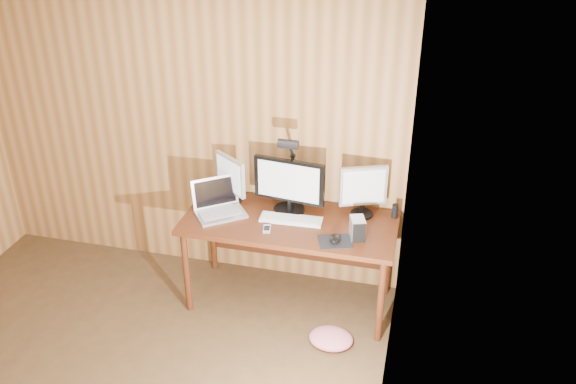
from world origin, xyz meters
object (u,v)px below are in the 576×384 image
at_px(monitor_center, 289,185).
at_px(keyboard, 291,219).
at_px(monitor_right, 363,190).
at_px(hard_drive, 357,228).
at_px(monitor_left, 231,178).
at_px(phone, 267,229).
at_px(mouse, 335,239).
at_px(speaker, 395,211).
at_px(laptop, 218,205).
at_px(desk, 292,229).
at_px(desk_lamp, 290,162).

xyz_separation_m(monitor_center, keyboard, (0.05, -0.14, -0.21)).
distance_m(monitor_right, hard_drive, 0.35).
bearing_deg(hard_drive, keyboard, 149.00).
distance_m(monitor_left, keyboard, 0.59).
xyz_separation_m(monitor_right, phone, (-0.64, -0.37, -0.21)).
xyz_separation_m(mouse, speaker, (0.38, 0.44, 0.03)).
distance_m(monitor_center, keyboard, 0.26).
height_order(laptop, keyboard, laptop).
bearing_deg(laptop, monitor_right, -25.84).
height_order(monitor_center, laptop, monitor_center).
relative_size(desk, phone, 14.02).
bearing_deg(monitor_right, monitor_left, 159.72).
distance_m(monitor_left, phone, 0.55).
distance_m(desk, monitor_left, 0.62).
relative_size(keyboard, hard_drive, 2.88).
bearing_deg(speaker, monitor_right, -173.52).
xyz_separation_m(desk, laptop, (-0.56, -0.07, 0.19)).
height_order(desk, keyboard, keyboard).
height_order(laptop, hard_drive, laptop).
bearing_deg(keyboard, desk_lamp, 103.63).
relative_size(monitor_left, desk_lamp, 0.59).
xyz_separation_m(monitor_right, laptop, (-1.07, -0.21, -0.15)).
bearing_deg(monitor_left, monitor_center, 31.88).
bearing_deg(monitor_right, laptop, 169.16).
bearing_deg(speaker, monitor_center, -173.15).
relative_size(laptop, mouse, 3.84).
height_order(keyboard, mouse, mouse).
distance_m(monitor_center, laptop, 0.56).
xyz_separation_m(monitor_center, phone, (-0.09, -0.30, -0.22)).
relative_size(phone, desk_lamp, 0.18).
bearing_deg(laptop, mouse, -49.14).
bearing_deg(desk_lamp, monitor_left, 169.58).
relative_size(hard_drive, phone, 1.43).
bearing_deg(monitor_center, hard_drive, -17.52).
bearing_deg(hard_drive, desk, 142.31).
distance_m(speaker, desk_lamp, 0.87).
xyz_separation_m(mouse, hard_drive, (0.14, 0.09, 0.05)).
distance_m(monitor_left, speaker, 1.28).
xyz_separation_m(desk, keyboard, (0.01, -0.07, 0.13)).
bearing_deg(mouse, monitor_center, 126.77).
bearing_deg(monitor_center, phone, -100.08).
bearing_deg(phone, monitor_center, 62.36).
bearing_deg(laptop, phone, -57.62).
bearing_deg(phone, laptop, 148.65).
height_order(desk, laptop, laptop).
relative_size(mouse, speaker, 1.08).
distance_m(monitor_right, speaker, 0.30).
xyz_separation_m(mouse, phone, (-0.51, 0.04, -0.02)).
distance_m(monitor_center, hard_drive, 0.63).
bearing_deg(hard_drive, mouse, -165.35).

